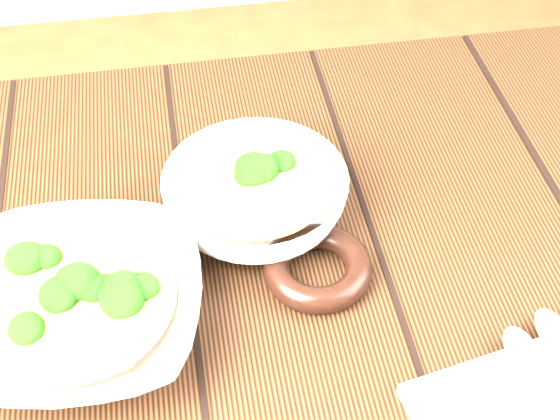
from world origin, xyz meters
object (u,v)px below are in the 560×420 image
Objects in this scene: soup_bowl_front at (77,308)px; soup_bowl_back at (255,197)px; trivet at (317,267)px; table at (219,362)px.

soup_bowl_front is 0.22m from soup_bowl_back.
soup_bowl_back is (0.19, 0.12, 0.00)m from soup_bowl_front.
soup_bowl_back is 2.28× the size of trivet.
table is 0.20m from soup_bowl_front.
soup_bowl_front reaches higher than table.
soup_bowl_back reaches higher than soup_bowl_front.
soup_bowl_back is (0.06, 0.10, 0.15)m from table.
soup_bowl_front is 0.24m from trivet.
table is 0.17m from trivet.
soup_bowl_front is at bearing -173.94° from trivet.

